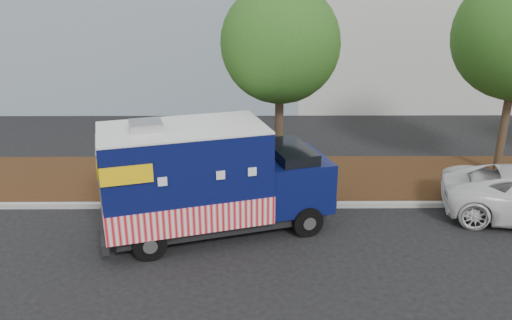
{
  "coord_description": "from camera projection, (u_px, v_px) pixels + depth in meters",
  "views": [
    {
      "loc": [
        -0.25,
        -11.99,
        6.32
      ],
      "look_at": [
        -0.17,
        0.6,
        1.78
      ],
      "focal_mm": 35.0,
      "sensor_mm": 36.0,
      "label": 1
    }
  ],
  "objects": [
    {
      "name": "mulch_strip",
      "position": [
        260.0,
        178.0,
        16.69
      ],
      "size": [
        120.0,
        4.0,
        0.15
      ],
      "primitive_type": "cube",
      "color": "#321B0E",
      "rests_on": "ground"
    },
    {
      "name": "ground",
      "position": [
        262.0,
        230.0,
        13.42
      ],
      "size": [
        120.0,
        120.0,
        0.0
      ],
      "primitive_type": "plane",
      "color": "black",
      "rests_on": "ground"
    },
    {
      "name": "tree_b",
      "position": [
        280.0,
        44.0,
        14.34
      ],
      "size": [
        3.47,
        3.47,
        6.34
      ],
      "color": "#38281C",
      "rests_on": "ground"
    },
    {
      "name": "sign_post",
      "position": [
        119.0,
        166.0,
        14.62
      ],
      "size": [
        0.06,
        0.06,
        2.4
      ],
      "primitive_type": "cube",
      "color": "#473828",
      "rests_on": "ground"
    },
    {
      "name": "curb",
      "position": [
        261.0,
        205.0,
        14.71
      ],
      "size": [
        120.0,
        0.18,
        0.15
      ],
      "primitive_type": "cube",
      "color": "#9E9E99",
      "rests_on": "ground"
    },
    {
      "name": "food_truck",
      "position": [
        205.0,
        182.0,
        12.86
      ],
      "size": [
        6.32,
        3.76,
        3.15
      ],
      "rotation": [
        0.0,
        0.0,
        0.29
      ],
      "color": "black",
      "rests_on": "ground"
    }
  ]
}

